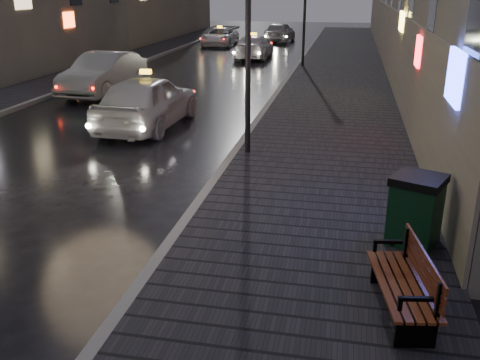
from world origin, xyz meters
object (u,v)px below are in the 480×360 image
object	(u,v)px
taxi_mid	(254,47)
lamp_near	(248,19)
car_left_mid	(104,74)
trash_bin	(416,210)
taxi_near	(147,101)
bench	(408,282)
lamp_far	(305,0)
taxi_far	(220,37)
car_far	(280,32)

from	to	relation	value
taxi_mid	lamp_near	bearing A→B (deg)	98.76
lamp_near	car_left_mid	xyz separation A→B (m)	(-7.41, 7.37, -2.66)
trash_bin	taxi_near	xyz separation A→B (m)	(-7.38, 7.08, 0.08)
bench	taxi_near	distance (m)	11.64
lamp_far	taxi_far	distance (m)	12.79
bench	trash_bin	xyz separation A→B (m)	(0.29, 2.15, 0.16)
bench	trash_bin	bearing A→B (deg)	72.97
bench	trash_bin	distance (m)	2.17
trash_bin	taxi_mid	world-z (taller)	taxi_mid
taxi_near	car_far	xyz separation A→B (m)	(0.62, 27.33, -0.08)
car_far	taxi_near	bearing A→B (deg)	94.47
trash_bin	lamp_near	bearing A→B (deg)	152.57
trash_bin	car_left_mid	distance (m)	16.34
lamp_near	taxi_mid	bearing A→B (deg)	99.59
trash_bin	taxi_near	size ratio (longest dim) A/B	0.24
lamp_near	trash_bin	distance (m)	6.51
taxi_mid	car_left_mid	bearing A→B (deg)	70.58
lamp_near	taxi_near	world-z (taller)	lamp_near
taxi_near	car_left_mid	size ratio (longest dim) A/B	0.99
lamp_near	car_far	size ratio (longest dim) A/B	1.18
car_left_mid	car_far	world-z (taller)	car_left_mid
bench	taxi_mid	xyz separation A→B (m)	(-6.73, 26.32, 0.09)
car_far	taxi_far	bearing A→B (deg)	47.11
lamp_near	trash_bin	size ratio (longest dim) A/B	4.40
lamp_far	taxi_near	xyz separation A→B (m)	(-3.67, -13.53, -2.65)
taxi_mid	car_far	world-z (taller)	car_far
lamp_near	taxi_near	size ratio (longest dim) A/B	1.07
bench	taxi_far	bearing A→B (deg)	98.35
taxi_mid	taxi_far	size ratio (longest dim) A/B	1.04
lamp_far	trash_bin	xyz separation A→B (m)	(3.71, -20.60, -2.73)
taxi_near	taxi_far	distance (m)	24.06
car_left_mid	lamp_near	bearing A→B (deg)	-42.25
trash_bin	car_far	xyz separation A→B (m)	(-6.76, 34.41, 0.00)
lamp_near	taxi_far	xyz separation A→B (m)	(-7.04, 26.29, -2.85)
trash_bin	taxi_mid	size ratio (longest dim) A/B	0.25
bench	taxi_mid	size ratio (longest dim) A/B	0.38
lamp_far	bench	xyz separation A→B (m)	(3.42, -22.75, -2.88)
taxi_mid	taxi_far	world-z (taller)	taxi_mid
taxi_near	taxi_mid	size ratio (longest dim) A/B	1.03
trash_bin	taxi_mid	distance (m)	25.17
taxi_mid	car_far	size ratio (longest dim) A/B	1.08
taxi_far	car_far	bearing A→B (deg)	40.58
car_far	taxi_mid	bearing A→B (deg)	94.33
car_far	bench	bearing A→B (deg)	105.81
lamp_near	lamp_far	world-z (taller)	same
bench	car_far	distance (m)	37.12
lamp_near	taxi_far	distance (m)	27.37
trash_bin	taxi_far	size ratio (longest dim) A/B	0.26
trash_bin	bench	bearing A→B (deg)	-74.15
bench	taxi_far	xyz separation A→B (m)	(-10.46, 33.04, 0.04)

